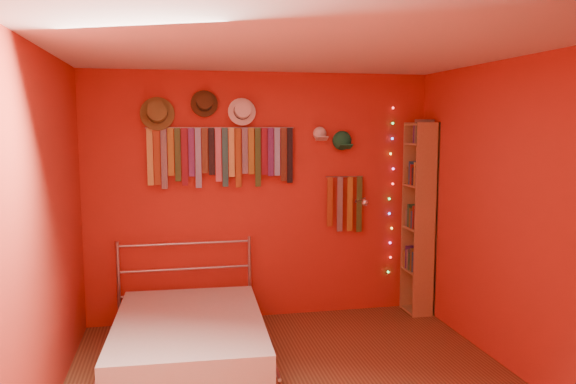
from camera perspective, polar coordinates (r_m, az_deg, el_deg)
back_wall at (r=5.70m, az=-2.66°, el=-0.48°), size 3.50×0.02×2.50m
right_wall at (r=4.72m, az=22.54°, el=-2.55°), size 0.02×3.50×2.50m
left_wall at (r=4.00m, az=-23.98°, el=-4.24°), size 0.02×3.50×2.50m
ceiling at (r=3.97m, az=1.39°, el=14.41°), size 3.50×3.50×0.02m
tie_rack at (r=5.55m, az=-6.81°, el=3.93°), size 1.45×0.03×0.60m
small_tie_rack at (r=5.85m, az=5.83°, el=-1.00°), size 0.40×0.03×0.59m
fedora_olive at (r=5.49m, az=-13.15°, el=7.85°), size 0.32×0.18×0.32m
fedora_brown at (r=5.51m, az=-8.49°, el=8.96°), size 0.26×0.14×0.26m
fedora_white at (r=5.54m, az=-4.67°, el=8.22°), size 0.27×0.15×0.27m
cap_white at (r=5.73m, az=3.25°, el=5.94°), size 0.16×0.20×0.16m
cap_green at (r=5.80m, az=5.51°, el=5.20°), size 0.19×0.24×0.19m
fairy_lights at (r=6.04m, az=10.43°, el=0.07°), size 0.06×0.02×1.77m
reading_lamp at (r=5.73m, az=7.70°, el=-1.03°), size 0.07×0.30×0.09m
bookshelf at (r=6.02m, az=13.49°, el=-2.51°), size 0.25×0.34×2.00m
bed at (r=4.91m, az=-10.00°, el=-14.43°), size 1.38×1.82×0.87m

